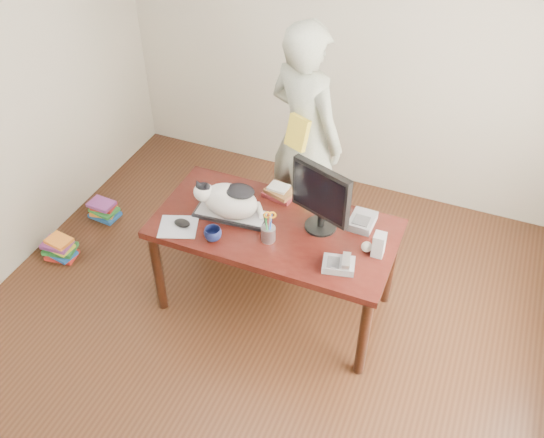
{
  "coord_description": "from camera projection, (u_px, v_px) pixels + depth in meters",
  "views": [
    {
      "loc": [
        1.12,
        -2.17,
        3.38
      ],
      "look_at": [
        0.0,
        0.55,
        0.85
      ],
      "focal_mm": 40.0,
      "sensor_mm": 36.0,
      "label": 1
    }
  ],
  "objects": [
    {
      "name": "pen_cup",
      "position": [
        268.0,
        232.0,
        3.84
      ],
      "size": [
        0.12,
        0.12,
        0.24
      ],
      "rotation": [
        0.0,
        0.0,
        0.38
      ],
      "color": "#9C9CA2",
      "rests_on": "desk"
    },
    {
      "name": "person",
      "position": [
        305.0,
        137.0,
        4.49
      ],
      "size": [
        0.78,
        0.66,
        1.82
      ],
      "primitive_type": "imported",
      "rotation": [
        0.0,
        0.0,
        2.73
      ],
      "color": "beige",
      "rests_on": "ground"
    },
    {
      "name": "baseball",
      "position": [
        367.0,
        247.0,
        3.78
      ],
      "size": [
        0.07,
        0.07,
        0.07
      ],
      "rotation": [
        0.0,
        0.0,
        -0.1
      ],
      "color": "silver",
      "rests_on": "desk"
    },
    {
      "name": "coffee_mug",
      "position": [
        213.0,
        234.0,
        3.85
      ],
      "size": [
        0.15,
        0.15,
        0.09
      ],
      "primitive_type": "imported",
      "rotation": [
        0.0,
        0.0,
        0.5
      ],
      "color": "#0E1438",
      "rests_on": "desk"
    },
    {
      "name": "calculator",
      "position": [
        362.0,
        221.0,
        3.97
      ],
      "size": [
        0.16,
        0.21,
        0.06
      ],
      "rotation": [
        0.0,
        0.0,
        -0.03
      ],
      "color": "slate",
      "rests_on": "desk"
    },
    {
      "name": "room",
      "position": [
        232.0,
        210.0,
        3.17
      ],
      "size": [
        4.5,
        4.5,
        4.5
      ],
      "color": "black",
      "rests_on": "ground"
    },
    {
      "name": "mousepad",
      "position": [
        178.0,
        227.0,
        3.97
      ],
      "size": [
        0.31,
        0.3,
        0.01
      ],
      "rotation": [
        0.0,
        0.0,
        0.36
      ],
      "color": "#A8ACB4",
      "rests_on": "desk"
    },
    {
      "name": "held_book",
      "position": [
        298.0,
        133.0,
        4.28
      ],
      "size": [
        0.2,
        0.16,
        0.24
      ],
      "rotation": [
        0.0,
        0.0,
        -0.41
      ],
      "color": "yellow",
      "rests_on": "person"
    },
    {
      "name": "book_stack",
      "position": [
        280.0,
        192.0,
        4.2
      ],
      "size": [
        0.24,
        0.2,
        0.08
      ],
      "rotation": [
        0.0,
        0.0,
        -0.23
      ],
      "color": "#4F1518",
      "rests_on": "desk"
    },
    {
      "name": "mouse",
      "position": [
        182.0,
        223.0,
        3.96
      ],
      "size": [
        0.13,
        0.11,
        0.04
      ],
      "rotation": [
        0.0,
        0.0,
        0.36
      ],
      "color": "black",
      "rests_on": "mousepad"
    },
    {
      "name": "cat",
      "position": [
        228.0,
        199.0,
        3.97
      ],
      "size": [
        0.49,
        0.28,
        0.28
      ],
      "rotation": [
        0.0,
        0.0,
        0.09
      ],
      "color": "white",
      "rests_on": "keyboard"
    },
    {
      "name": "desk",
      "position": [
        279.0,
        235.0,
        4.13
      ],
      "size": [
        1.6,
        0.8,
        0.75
      ],
      "color": "black",
      "rests_on": "ground"
    },
    {
      "name": "monitor",
      "position": [
        321.0,
        196.0,
        3.78
      ],
      "size": [
        0.42,
        0.27,
        0.48
      ],
      "rotation": [
        0.0,
        0.0,
        -0.35
      ],
      "color": "black",
      "rests_on": "desk"
    },
    {
      "name": "speaker",
      "position": [
        379.0,
        245.0,
        3.72
      ],
      "size": [
        0.07,
        0.08,
        0.16
      ],
      "rotation": [
        0.0,
        0.0,
        0.02
      ],
      "color": "gray",
      "rests_on": "desk"
    },
    {
      "name": "keyboard",
      "position": [
        231.0,
        214.0,
        4.05
      ],
      "size": [
        0.51,
        0.23,
        0.03
      ],
      "rotation": [
        0.0,
        0.0,
        0.09
      ],
      "color": "black",
      "rests_on": "desk"
    },
    {
      "name": "phone",
      "position": [
        339.0,
        264.0,
        3.67
      ],
      "size": [
        0.22,
        0.19,
        0.09
      ],
      "rotation": [
        0.0,
        0.0,
        0.22
      ],
      "color": "slate",
      "rests_on": "desk"
    },
    {
      "name": "book_pile_b",
      "position": [
        104.0,
        210.0,
        5.16
      ],
      "size": [
        0.26,
        0.2,
        0.15
      ],
      "color": "#1B53A4",
      "rests_on": "ground"
    },
    {
      "name": "book_pile_a",
      "position": [
        60.0,
        248.0,
        4.78
      ],
      "size": [
        0.27,
        0.22,
        0.18
      ],
      "color": "#AE2118",
      "rests_on": "ground"
    }
  ]
}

